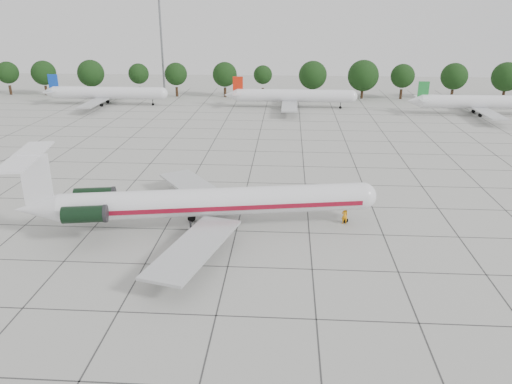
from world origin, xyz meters
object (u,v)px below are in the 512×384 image
bg_airliner_d (482,102)px  bg_airliner_b (107,93)px  ground_crew (345,216)px  bg_airliner_c (293,96)px  main_airliner (196,202)px  floodlight_mast (161,40)px

bg_airliner_d → bg_airliner_b: bearing=175.8°
ground_crew → bg_airliner_b: (-51.53, 68.89, 1.92)m
bg_airliner_b → bg_airliner_c: same height
bg_airliner_c → bg_airliner_d: (42.32, -5.44, 0.00)m
main_airliner → bg_airliner_c: 71.28m
ground_crew → bg_airliner_c: bearing=-96.7°
ground_crew → floodlight_mast: 99.52m
ground_crew → bg_airliner_c: size_ratio=0.07×
main_airliner → bg_airliner_d: size_ratio=1.38×
main_airliner → bg_airliner_c: bearing=71.3°
floodlight_mast → main_airliner: bearing=-74.4°
ground_crew → main_airliner: bearing=-2.2°
ground_crew → bg_airliner_d: size_ratio=0.07×
ground_crew → bg_airliner_d: 72.40m
bg_airliner_b → floodlight_mast: 25.14m
main_airliner → bg_airliner_c: size_ratio=1.38×
bg_airliner_c → bg_airliner_d: bearing=-7.3°
bg_airliner_b → bg_airliner_d: (88.29, -6.55, 0.00)m
bg_airliner_b → bg_airliner_d: 88.54m
main_airliner → bg_airliner_d: (53.24, 64.99, -0.33)m
main_airliner → floodlight_mast: 96.00m
ground_crew → bg_airliner_d: (36.77, 62.34, 1.92)m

